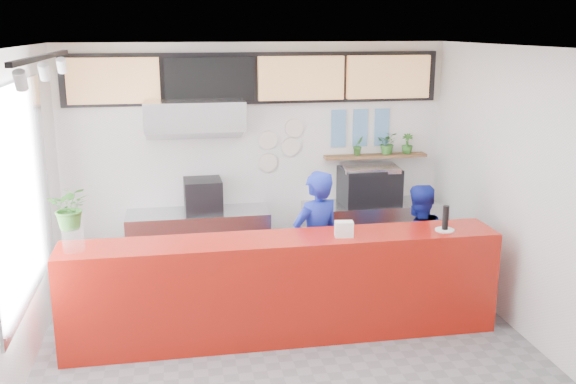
# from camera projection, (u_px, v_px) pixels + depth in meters

# --- Properties ---
(floor) EXTENTS (5.00, 5.00, 0.00)m
(floor) POSITION_uv_depth(u_px,v_px,m) (290.00, 354.00, 6.43)
(floor) COLOR slate
(floor) RESTS_ON ground
(ceiling) EXTENTS (5.00, 5.00, 0.00)m
(ceiling) POSITION_uv_depth(u_px,v_px,m) (291.00, 48.00, 5.68)
(ceiling) COLOR silver
(wall_back) EXTENTS (5.00, 0.00, 5.00)m
(wall_back) POSITION_uv_depth(u_px,v_px,m) (256.00, 159.00, 8.44)
(wall_back) COLOR white
(wall_back) RESTS_ON ground
(wall_left) EXTENTS (0.00, 5.00, 5.00)m
(wall_left) POSITION_uv_depth(u_px,v_px,m) (11.00, 225.00, 5.63)
(wall_left) COLOR white
(wall_left) RESTS_ON ground
(wall_right) EXTENTS (0.00, 5.00, 5.00)m
(wall_right) POSITION_uv_depth(u_px,v_px,m) (534.00, 199.00, 6.48)
(wall_right) COLOR white
(wall_right) RESTS_ON ground
(service_counter) EXTENTS (4.50, 0.60, 1.10)m
(service_counter) POSITION_uv_depth(u_px,v_px,m) (284.00, 288.00, 6.67)
(service_counter) COLOR #A6160B
(service_counter) RESTS_ON ground
(cream_band) EXTENTS (5.00, 0.02, 0.80)m
(cream_band) POSITION_uv_depth(u_px,v_px,m) (256.00, 74.00, 8.15)
(cream_band) COLOR beige
(cream_band) RESTS_ON wall_back
(prep_bench) EXTENTS (1.80, 0.60, 0.90)m
(prep_bench) POSITION_uv_depth(u_px,v_px,m) (199.00, 245.00, 8.28)
(prep_bench) COLOR #B2B5BA
(prep_bench) RESTS_ON ground
(panini_oven) EXTENTS (0.48, 0.48, 0.42)m
(panini_oven) POSITION_uv_depth(u_px,v_px,m) (203.00, 196.00, 8.12)
(panini_oven) COLOR black
(panini_oven) RESTS_ON prep_bench
(extraction_hood) EXTENTS (1.20, 0.70, 0.35)m
(extraction_hood) POSITION_uv_depth(u_px,v_px,m) (194.00, 114.00, 7.80)
(extraction_hood) COLOR #B2B5BA
(extraction_hood) RESTS_ON ceiling
(hood_lip) EXTENTS (1.20, 0.69, 0.31)m
(hood_lip) POSITION_uv_depth(u_px,v_px,m) (195.00, 131.00, 7.85)
(hood_lip) COLOR #B2B5BA
(hood_lip) RESTS_ON ceiling
(right_bench) EXTENTS (1.80, 0.60, 0.90)m
(right_bench) POSITION_uv_depth(u_px,v_px,m) (370.00, 235.00, 8.67)
(right_bench) COLOR #B2B5BA
(right_bench) RESTS_ON ground
(espresso_machine) EXTENTS (0.77, 0.57, 0.48)m
(espresso_machine) POSITION_uv_depth(u_px,v_px,m) (369.00, 186.00, 8.49)
(espresso_machine) COLOR black
(espresso_machine) RESTS_ON right_bench
(espresso_tray) EXTENTS (0.75, 0.55, 0.07)m
(espresso_tray) POSITION_uv_depth(u_px,v_px,m) (370.00, 168.00, 8.43)
(espresso_tray) COLOR silver
(espresso_tray) RESTS_ON espresso_machine
(herb_shelf) EXTENTS (1.40, 0.18, 0.04)m
(herb_shelf) POSITION_uv_depth(u_px,v_px,m) (375.00, 156.00, 8.61)
(herb_shelf) COLOR brown
(herb_shelf) RESTS_ON wall_back
(menu_board_far_left) EXTENTS (1.10, 0.10, 0.55)m
(menu_board_far_left) POSITION_uv_depth(u_px,v_px,m) (113.00, 81.00, 7.76)
(menu_board_far_left) COLOR tan
(menu_board_far_left) RESTS_ON wall_back
(menu_board_mid_left) EXTENTS (1.10, 0.10, 0.55)m
(menu_board_mid_left) POSITION_uv_depth(u_px,v_px,m) (210.00, 79.00, 7.96)
(menu_board_mid_left) COLOR black
(menu_board_mid_left) RESTS_ON wall_back
(menu_board_mid_right) EXTENTS (1.10, 0.10, 0.55)m
(menu_board_mid_right) POSITION_uv_depth(u_px,v_px,m) (301.00, 78.00, 8.16)
(menu_board_mid_right) COLOR tan
(menu_board_mid_right) RESTS_ON wall_back
(menu_board_far_right) EXTENTS (1.10, 0.10, 0.55)m
(menu_board_far_right) POSITION_uv_depth(u_px,v_px,m) (388.00, 77.00, 8.35)
(menu_board_far_right) COLOR tan
(menu_board_far_right) RESTS_ON wall_back
(soffit) EXTENTS (4.80, 0.04, 0.65)m
(soffit) POSITION_uv_depth(u_px,v_px,m) (256.00, 78.00, 8.13)
(soffit) COLOR black
(soffit) RESTS_ON wall_back
(window_pane) EXTENTS (0.04, 2.20, 1.90)m
(window_pane) POSITION_uv_depth(u_px,v_px,m) (20.00, 194.00, 5.87)
(window_pane) COLOR silver
(window_pane) RESTS_ON wall_left
(window_frame) EXTENTS (0.03, 2.30, 2.00)m
(window_frame) POSITION_uv_depth(u_px,v_px,m) (22.00, 194.00, 5.87)
(window_frame) COLOR #B2B5BA
(window_frame) RESTS_ON wall_left
(track_rail) EXTENTS (0.05, 2.40, 0.04)m
(track_rail) POSITION_uv_depth(u_px,v_px,m) (43.00, 57.00, 5.33)
(track_rail) COLOR black
(track_rail) RESTS_ON ceiling
(dec_plate_a) EXTENTS (0.24, 0.03, 0.24)m
(dec_plate_a) POSITION_uv_depth(u_px,v_px,m) (268.00, 140.00, 8.37)
(dec_plate_a) COLOR silver
(dec_plate_a) RESTS_ON wall_back
(dec_plate_b) EXTENTS (0.24, 0.03, 0.24)m
(dec_plate_b) POSITION_uv_depth(u_px,v_px,m) (290.00, 147.00, 8.45)
(dec_plate_b) COLOR silver
(dec_plate_b) RESTS_ON wall_back
(dec_plate_c) EXTENTS (0.24, 0.03, 0.24)m
(dec_plate_c) POSITION_uv_depth(u_px,v_px,m) (268.00, 162.00, 8.45)
(dec_plate_c) COLOR silver
(dec_plate_c) RESTS_ON wall_back
(dec_plate_d) EXTENTS (0.24, 0.03, 0.24)m
(dec_plate_d) POSITION_uv_depth(u_px,v_px,m) (294.00, 128.00, 8.39)
(dec_plate_d) COLOR silver
(dec_plate_d) RESTS_ON wall_back
(photo_frame_a) EXTENTS (0.20, 0.02, 0.25)m
(photo_frame_a) POSITION_uv_depth(u_px,v_px,m) (339.00, 119.00, 8.48)
(photo_frame_a) COLOR #598CBF
(photo_frame_a) RESTS_ON wall_back
(photo_frame_b) EXTENTS (0.20, 0.02, 0.25)m
(photo_frame_b) POSITION_uv_depth(u_px,v_px,m) (360.00, 119.00, 8.53)
(photo_frame_b) COLOR #598CBF
(photo_frame_b) RESTS_ON wall_back
(photo_frame_c) EXTENTS (0.20, 0.02, 0.25)m
(photo_frame_c) POSITION_uv_depth(u_px,v_px,m) (382.00, 118.00, 8.58)
(photo_frame_c) COLOR #598CBF
(photo_frame_c) RESTS_ON wall_back
(photo_frame_d) EXTENTS (0.20, 0.02, 0.25)m
(photo_frame_d) POSITION_uv_depth(u_px,v_px,m) (338.00, 138.00, 8.54)
(photo_frame_d) COLOR #598CBF
(photo_frame_d) RESTS_ON wall_back
(photo_frame_e) EXTENTS (0.20, 0.02, 0.25)m
(photo_frame_e) POSITION_uv_depth(u_px,v_px,m) (360.00, 137.00, 8.59)
(photo_frame_e) COLOR #598CBF
(photo_frame_e) RESTS_ON wall_back
(photo_frame_f) EXTENTS (0.20, 0.02, 0.25)m
(photo_frame_f) POSITION_uv_depth(u_px,v_px,m) (381.00, 136.00, 8.64)
(photo_frame_f) COLOR #598CBF
(photo_frame_f) RESTS_ON wall_back
(staff_center) EXTENTS (0.72, 0.61, 1.67)m
(staff_center) POSITION_uv_depth(u_px,v_px,m) (316.00, 244.00, 7.16)
(staff_center) COLOR #152395
(staff_center) RESTS_ON ground
(staff_right) EXTENTS (0.82, 0.70, 1.46)m
(staff_right) POSITION_uv_depth(u_px,v_px,m) (416.00, 246.00, 7.39)
(staff_right) COLOR #152395
(staff_right) RESTS_ON ground
(herb_b) EXTENTS (0.18, 0.16, 0.26)m
(herb_b) POSITION_uv_depth(u_px,v_px,m) (358.00, 146.00, 8.53)
(herb_b) COLOR #326C26
(herb_b) RESTS_ON herb_shelf
(herb_c) EXTENTS (0.34, 0.32, 0.31)m
(herb_c) POSITION_uv_depth(u_px,v_px,m) (388.00, 143.00, 8.60)
(herb_c) COLOR #326C26
(herb_c) RESTS_ON herb_shelf
(herb_d) EXTENTS (0.19, 0.18, 0.27)m
(herb_d) POSITION_uv_depth(u_px,v_px,m) (407.00, 144.00, 8.65)
(herb_d) COLOR #326C26
(herb_d) RESTS_ON herb_shelf
(glass_vase) EXTENTS (0.22, 0.22, 0.25)m
(glass_vase) POSITION_uv_depth(u_px,v_px,m) (73.00, 238.00, 6.12)
(glass_vase) COLOR white
(glass_vase) RESTS_ON service_counter
(basil_vase) EXTENTS (0.39, 0.34, 0.43)m
(basil_vase) POSITION_uv_depth(u_px,v_px,m) (70.00, 207.00, 6.05)
(basil_vase) COLOR #326C26
(basil_vase) RESTS_ON glass_vase
(napkin_holder) EXTENTS (0.20, 0.14, 0.16)m
(napkin_holder) POSITION_uv_depth(u_px,v_px,m) (344.00, 229.00, 6.55)
(napkin_holder) COLOR white
(napkin_holder) RESTS_ON service_counter
(white_plate) EXTENTS (0.21, 0.21, 0.02)m
(white_plate) POSITION_uv_depth(u_px,v_px,m) (445.00, 230.00, 6.76)
(white_plate) COLOR white
(white_plate) RESTS_ON service_counter
(pepper_mill) EXTENTS (0.07, 0.07, 0.26)m
(pepper_mill) POSITION_uv_depth(u_px,v_px,m) (446.00, 218.00, 6.72)
(pepper_mill) COLOR black
(pepper_mill) RESTS_ON white_plate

